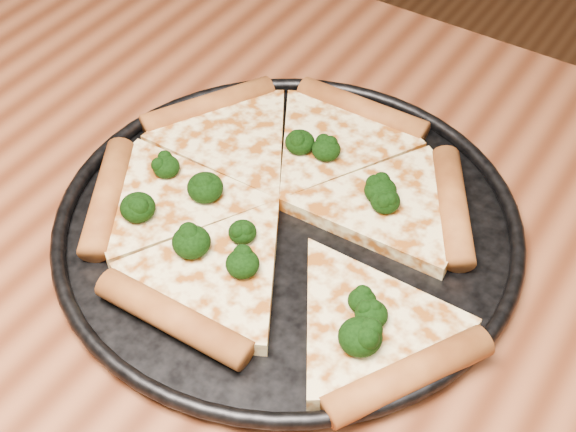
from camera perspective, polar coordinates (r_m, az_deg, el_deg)
The scene contains 3 objects.
pizza_pan at distance 0.66m, azimuth -0.00°, elevation -0.50°, with size 0.37×0.37×0.02m.
pizza at distance 0.66m, azimuth -0.29°, elevation 0.58°, with size 0.36×0.30×0.02m.
broccoli_florets at distance 0.64m, azimuth -1.00°, elevation -0.53°, with size 0.24×0.18×0.02m.
Camera 1 is at (0.16, -0.28, 1.23)m, focal length 52.60 mm.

